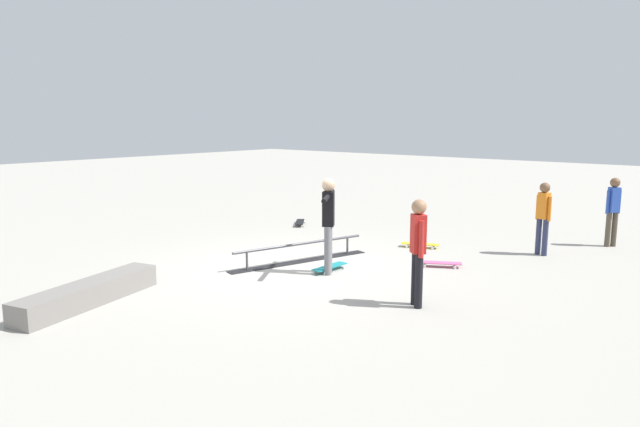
{
  "coord_description": "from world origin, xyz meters",
  "views": [
    {
      "loc": [
        7.51,
        6.83,
        2.73
      ],
      "look_at": [
        -0.44,
        0.23,
        1.0
      ],
      "focal_mm": 31.87,
      "sensor_mm": 36.0,
      "label": 1
    }
  ],
  "objects": [
    {
      "name": "ground_plane",
      "position": [
        0.0,
        0.0,
        0.0
      ],
      "size": [
        60.0,
        60.0,
        0.0
      ],
      "primitive_type": "plane",
      "color": "#ADA89E"
    },
    {
      "name": "grind_rail",
      "position": [
        -0.44,
        -0.27,
        0.16
      ],
      "size": [
        2.95,
        1.08,
        0.38
      ],
      "rotation": [
        0.0,
        0.0,
        -0.29
      ],
      "color": "black",
      "rests_on": "ground_plane"
    },
    {
      "name": "skate_ledge",
      "position": [
        3.46,
        -1.0,
        0.17
      ],
      "size": [
        2.47,
        1.08,
        0.34
      ],
      "primitive_type": "cube",
      "rotation": [
        0.0,
        0.0,
        0.26
      ],
      "color": "gray",
      "rests_on": "ground_plane"
    },
    {
      "name": "skater_main",
      "position": [
        -0.14,
        0.68,
        0.99
      ],
      "size": [
        1.21,
        0.8,
        1.71
      ],
      "rotation": [
        0.0,
        0.0,
        3.7
      ],
      "color": "slate",
      "rests_on": "ground_plane"
    },
    {
      "name": "skateboard_main",
      "position": [
        -0.29,
        0.59,
        0.07
      ],
      "size": [
        0.8,
        0.27,
        0.09
      ],
      "rotation": [
        0.0,
        0.0,
        6.27
      ],
      "color": "teal",
      "rests_on": "ground_plane"
    },
    {
      "name": "bystander_orange_shirt",
      "position": [
        -3.99,
        3.12,
        0.83
      ],
      "size": [
        0.21,
        0.34,
        1.48
      ],
      "rotation": [
        0.0,
        0.0,
        1.31
      ],
      "color": "#2D3351",
      "rests_on": "ground_plane"
    },
    {
      "name": "bystander_blue_shirt",
      "position": [
        -5.74,
        4.0,
        0.84
      ],
      "size": [
        0.3,
        0.27,
        1.49
      ],
      "rotation": [
        0.0,
        0.0,
        5.57
      ],
      "color": "brown",
      "rests_on": "ground_plane"
    },
    {
      "name": "bystander_red_shirt",
      "position": [
        0.43,
        2.8,
        0.9
      ],
      "size": [
        0.29,
        0.32,
        1.59
      ],
      "rotation": [
        0.0,
        0.0,
        0.84
      ],
      "color": "black",
      "rests_on": "ground_plane"
    },
    {
      "name": "loose_skateboard_yellow",
      "position": [
        -3.0,
        0.9,
        0.07
      ],
      "size": [
        0.49,
        0.82,
        0.09
      ],
      "rotation": [
        0.0,
        0.0,
        1.97
      ],
      "color": "yellow",
      "rests_on": "ground_plane"
    },
    {
      "name": "loose_skateboard_black",
      "position": [
        -3.33,
        -2.85,
        0.07
      ],
      "size": [
        0.75,
        0.65,
        0.09
      ],
      "rotation": [
        0.0,
        0.0,
        0.66
      ],
      "color": "black",
      "rests_on": "ground_plane"
    },
    {
      "name": "loose_skateboard_pink",
      "position": [
        -1.82,
        1.99,
        0.07
      ],
      "size": [
        0.56,
        0.8,
        0.09
      ],
      "rotation": [
        0.0,
        0.0,
        2.07
      ],
      "color": "#E05993",
      "rests_on": "ground_plane"
    }
  ]
}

